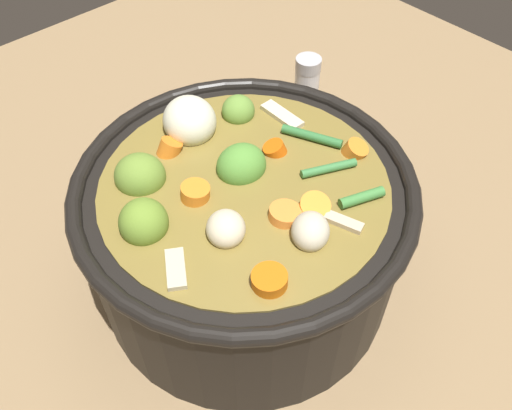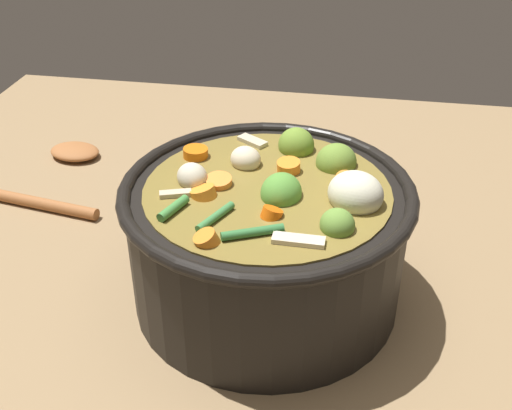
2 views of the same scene
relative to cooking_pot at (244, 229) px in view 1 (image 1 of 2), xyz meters
name	(u,v)px [view 1 (image 1 of 2)]	position (x,y,z in m)	size (l,w,h in m)	color
ground_plane	(246,275)	(0.00, 0.00, -0.07)	(1.10, 1.10, 0.00)	#8C704C
cooking_pot	(244,229)	(0.00, 0.00, 0.00)	(0.28, 0.28, 0.16)	black
salt_shaker	(306,88)	(0.13, -0.22, -0.03)	(0.03, 0.03, 0.08)	silver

